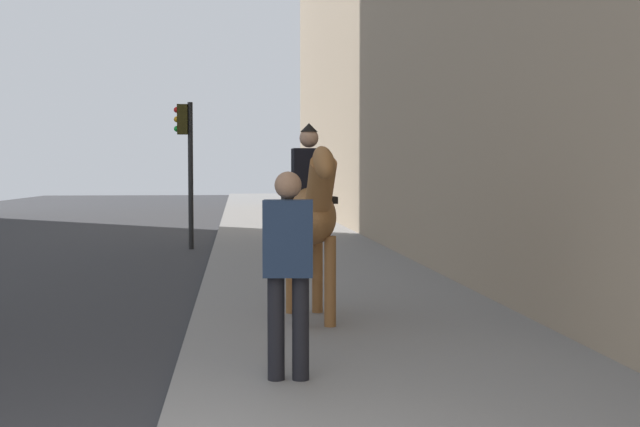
% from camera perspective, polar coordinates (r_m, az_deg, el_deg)
% --- Properties ---
extents(mounted_horse_near, '(2.15, 0.64, 2.26)m').
position_cam_1_polar(mounted_horse_near, '(9.01, -0.67, 0.10)').
color(mounted_horse_near, brown).
rests_on(mounted_horse_near, sidewalk_slab).
extents(pedestrian_greeting, '(0.30, 0.42, 1.70)m').
position_cam_1_polar(pedestrian_greeting, '(6.45, -2.29, -3.40)').
color(pedestrian_greeting, black).
rests_on(pedestrian_greeting, sidewalk_slab).
extents(traffic_light_near_curb, '(0.20, 0.44, 3.45)m').
position_cam_1_polar(traffic_light_near_curb, '(18.90, -9.56, 4.50)').
color(traffic_light_near_curb, black).
rests_on(traffic_light_near_curb, ground).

